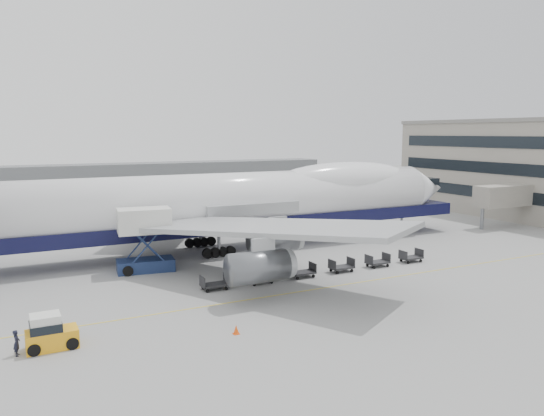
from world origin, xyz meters
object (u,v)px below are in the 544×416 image
airliner (238,201)px  catering_truck (145,236)px  baggage_tug (50,333)px  ground_worker (17,343)px

airliner → catering_truck: size_ratio=10.83×
airliner → baggage_tug: size_ratio=21.81×
catering_truck → baggage_tug: catering_truck is taller
catering_truck → airliner: bearing=30.5°
airliner → catering_truck: 13.43m
baggage_tug → airliner: bearing=43.7°
airliner → baggage_tug: bearing=-136.1°
airliner → baggage_tug: (-22.12, -21.28, -4.63)m
airliner → baggage_tug: airliner is taller
ground_worker → catering_truck: bearing=-26.2°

